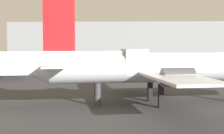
{
  "coord_description": "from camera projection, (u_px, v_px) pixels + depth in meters",
  "views": [
    {
      "loc": [
        2.58,
        -12.22,
        6.65
      ],
      "look_at": [
        -0.14,
        34.63,
        3.44
      ],
      "focal_mm": 54.91,
      "sensor_mm": 36.0,
      "label": 1
    }
  ],
  "objects": [
    {
      "name": "jet_bridge",
      "position": [
        50.0,
        64.0,
        35.22
      ],
      "size": [
        22.18,
        7.38,
        6.09
      ],
      "rotation": [
        0.0,
        0.0,
        0.24
      ],
      "color": "silver",
      "rests_on": "ground_plane"
    },
    {
      "name": "terminal_building",
      "position": [
        128.0,
        42.0,
        129.79
      ],
      "size": [
        86.2,
        21.14,
        14.34
      ],
      "primitive_type": "cube",
      "color": "#999EA3",
      "rests_on": "ground_plane"
    },
    {
      "name": "airplane_far_left",
      "position": [
        15.0,
        60.0,
        71.21
      ],
      "size": [
        26.85,
        22.69,
        9.02
      ],
      "rotation": [
        0.0,
        0.0,
        0.29
      ],
      "color": "white",
      "rests_on": "ground_plane"
    },
    {
      "name": "airplane_at_gate",
      "position": [
        163.0,
        67.0,
        37.43
      ],
      "size": [
        32.4,
        25.95,
        11.83
      ],
      "rotation": [
        0.0,
        0.0,
        0.22
      ],
      "color": "silver",
      "rests_on": "ground_plane"
    }
  ]
}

